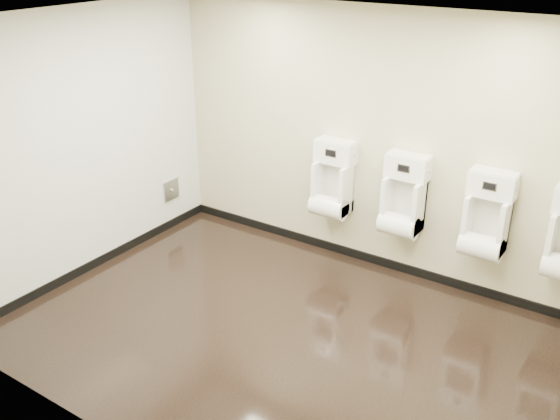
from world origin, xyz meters
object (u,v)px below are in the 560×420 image
(access_panel, at_px, (171,190))
(urinal_2, at_px, (486,221))
(urinal_1, at_px, (403,201))
(urinal_0, at_px, (332,185))

(access_panel, relative_size, urinal_2, 0.30)
(access_panel, relative_size, urinal_1, 0.30)
(urinal_1, relative_size, urinal_2, 1.00)
(access_panel, bearing_deg, urinal_1, 7.89)
(urinal_0, height_order, urinal_2, same)
(urinal_0, xyz_separation_m, urinal_2, (1.69, 0.00, 0.00))
(access_panel, bearing_deg, urinal_2, 6.10)
(urinal_1, distance_m, urinal_2, 0.86)
(access_panel, height_order, urinal_2, urinal_2)
(urinal_1, bearing_deg, urinal_2, 0.00)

